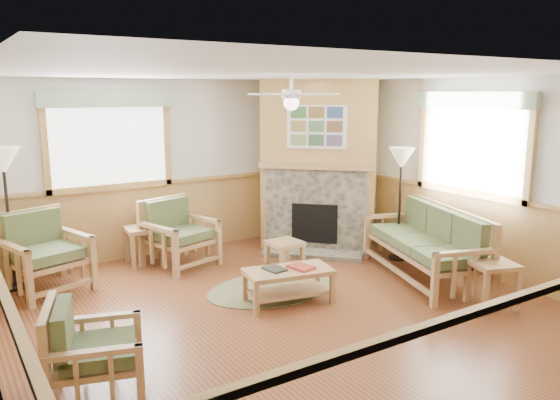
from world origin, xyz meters
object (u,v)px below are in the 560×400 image
armchair_left (96,350)px  floor_lamp_right (400,204)px  sofa (423,243)px  coffee_table (288,286)px  end_table_chairs (144,246)px  end_table_sofa (492,284)px  floor_lamp_left (9,219)px  armchair_back_left (45,253)px  footstool (285,254)px  armchair_back_right (180,234)px

armchair_left → floor_lamp_right: size_ratio=0.49×
sofa → armchair_left: 4.59m
coffee_table → armchair_left: bearing=-148.6°
end_table_chairs → end_table_sofa: size_ratio=1.04×
sofa → end_table_sofa: bearing=13.9°
end_table_sofa → floor_lamp_left: size_ratio=0.29×
sofa → floor_lamp_left: 5.43m
floor_lamp_right → armchair_back_left: bearing=163.3°
coffee_table → footstool: (0.71, 1.16, -0.01)m
armchair_back_right → end_table_sofa: armchair_back_right is taller
armchair_back_left → end_table_chairs: (1.42, 0.40, -0.22)m
floor_lamp_left → armchair_left: bearing=-85.9°
floor_lamp_right → sofa: bearing=-112.1°
armchair_left → coffee_table: bearing=-53.4°
coffee_table → end_table_chairs: (-0.96, 2.39, 0.08)m
armchair_left → coffee_table: size_ratio=0.81×
footstool → armchair_back_left: bearing=164.9°
sofa → end_table_sofa: sofa is taller
end_table_chairs → floor_lamp_right: size_ratio=0.33×
armchair_back_right → footstool: size_ratio=2.18×
coffee_table → armchair_back_left: bearing=151.8°
end_table_chairs → armchair_back_left: bearing=-164.4°
armchair_back_left → end_table_sofa: size_ratio=1.87×
sofa → floor_lamp_right: floor_lamp_right is taller
sofa → floor_lamp_right: bearing=176.5°
sofa → end_table_chairs: (-3.02, 2.62, -0.20)m
sofa → armchair_back_left: bearing=-98.1°
sofa → floor_lamp_right: size_ratio=1.23×
floor_lamp_left → floor_lamp_right: size_ratio=1.08×
floor_lamp_right → end_table_sofa: bearing=-102.0°
coffee_table → floor_lamp_right: (2.38, 0.56, 0.65)m
coffee_table → end_table_chairs: 2.58m
armchair_left → footstool: size_ratio=1.88×
armchair_left → floor_lamp_left: size_ratio=0.45×
end_table_sofa → floor_lamp_right: bearing=78.0°
coffee_table → end_table_chairs: bearing=123.7°
footstool → coffee_table: bearing=-121.4°
end_table_sofa → footstool: bearing=116.0°
armchair_left → floor_lamp_left: 3.26m
sofa → armchair_left: sofa is taller
end_table_chairs → footstool: bearing=-36.3°
armchair_back_right → floor_lamp_right: bearing=-42.9°
sofa → footstool: size_ratio=4.71×
footstool → floor_lamp_left: 3.70m
armchair_back_right → footstool: armchair_back_right is taller
armchair_back_left → floor_lamp_right: size_ratio=0.59×
armchair_back_right → footstool: bearing=-51.1°
sofa → floor_lamp_right: (0.32, 0.79, 0.37)m
end_table_chairs → armchair_back_right: bearing=-40.0°
coffee_table → footstool: bearing=70.3°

